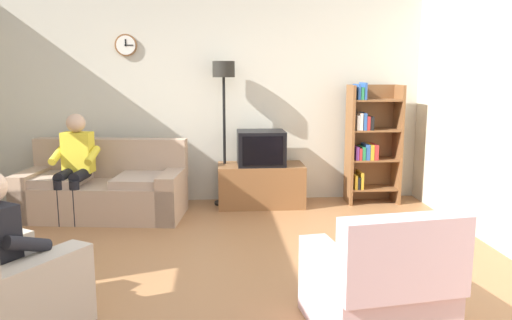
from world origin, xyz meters
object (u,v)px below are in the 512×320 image
object	(u,v)px
tv	(261,148)
tv_stand	(261,185)
bookshelf	(369,142)
floor_lamp	(224,93)
armchair_near_bookshelf	(377,292)
person_on_couch	(75,161)
person_in_left_armchair	(6,244)
couch	(104,190)

from	to	relation	value
tv	tv_stand	bearing A→B (deg)	90.00
bookshelf	floor_lamp	distance (m)	2.01
armchair_near_bookshelf	person_on_couch	bearing A→B (deg)	133.17
tv_stand	person_on_couch	world-z (taller)	person_on_couch
floor_lamp	person_on_couch	world-z (taller)	floor_lamp
tv	bookshelf	xyz separation A→B (m)	(1.44, 0.10, 0.04)
tv_stand	floor_lamp	bearing A→B (deg)	167.95
tv	bookshelf	size ratio (longest dim) A/B	0.38
person_in_left_armchair	tv	bearing A→B (deg)	57.22
armchair_near_bookshelf	floor_lamp	bearing A→B (deg)	105.59
bookshelf	armchair_near_bookshelf	size ratio (longest dim) A/B	1.60
person_in_left_armchair	person_on_couch	bearing A→B (deg)	95.41
person_on_couch	couch	bearing A→B (deg)	20.44
floor_lamp	person_in_left_armchair	xyz separation A→B (m)	(-1.50, -3.17, -0.85)
bookshelf	armchair_near_bookshelf	xyz separation A→B (m)	(-0.95, -3.38, -0.51)
floor_lamp	person_on_couch	bearing A→B (deg)	-163.18
armchair_near_bookshelf	person_in_left_armchair	xyz separation A→B (m)	(-2.45, 0.24, 0.32)
couch	tv_stand	size ratio (longest dim) A/B	1.82
couch	bookshelf	distance (m)	3.42
bookshelf	armchair_near_bookshelf	world-z (taller)	bookshelf
tv_stand	person_in_left_armchair	xyz separation A→B (m)	(-1.96, -3.08, 0.33)
bookshelf	armchair_near_bookshelf	bearing A→B (deg)	-105.70
tv	person_on_couch	xyz separation A→B (m)	(-2.21, -0.41, -0.06)
couch	floor_lamp	xyz separation A→B (m)	(1.46, 0.42, 1.14)
tv	person_on_couch	distance (m)	2.25
couch	armchair_near_bookshelf	distance (m)	3.84
couch	bookshelf	xyz separation A→B (m)	(3.36, 0.39, 0.49)
person_on_couch	floor_lamp	bearing A→B (deg)	16.82
tv	floor_lamp	world-z (taller)	floor_lamp
couch	person_on_couch	xyz separation A→B (m)	(-0.29, -0.11, 0.39)
armchair_near_bookshelf	person_on_couch	world-z (taller)	person_on_couch
tv	bookshelf	distance (m)	1.44
tv	floor_lamp	xyz separation A→B (m)	(-0.46, 0.12, 0.69)
tv_stand	armchair_near_bookshelf	distance (m)	3.35
couch	tv	world-z (taller)	tv
couch	person_in_left_armchair	bearing A→B (deg)	-90.89
tv_stand	tv	distance (m)	0.49
person_on_couch	person_in_left_armchair	bearing A→B (deg)	-84.59
couch	floor_lamp	world-z (taller)	floor_lamp
tv_stand	bookshelf	distance (m)	1.54
bookshelf	person_on_couch	size ratio (longest dim) A/B	1.28
armchair_near_bookshelf	person_in_left_armchair	size ratio (longest dim) A/B	0.88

